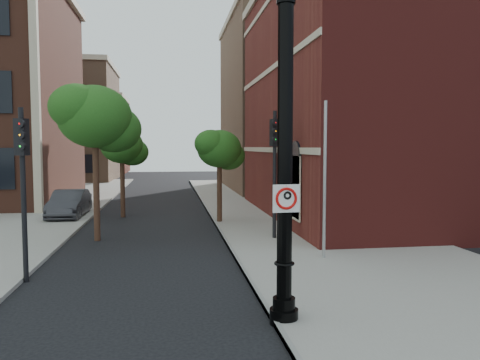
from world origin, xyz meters
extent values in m
plane|color=black|center=(0.00, 0.00, 0.00)|extent=(120.00, 120.00, 0.00)
cube|color=gray|center=(6.00, 10.00, 0.06)|extent=(8.00, 60.00, 0.12)
cube|color=gray|center=(-9.00, 18.00, 0.06)|extent=(10.00, 50.00, 0.12)
cube|color=gray|center=(2.05, 10.00, 0.07)|extent=(0.10, 60.00, 0.14)
cube|color=maroon|center=(16.00, 14.00, 6.00)|extent=(22.00, 16.00, 12.00)
cube|color=black|center=(4.96, 9.00, 2.00)|extent=(0.08, 1.40, 2.40)
cube|color=#C1B295|center=(4.97, 14.00, 3.50)|extent=(0.06, 16.00, 0.25)
cube|color=#C1B295|center=(4.97, 14.00, 7.50)|extent=(0.06, 16.00, 0.25)
cube|color=#C1B295|center=(-7.00, 17.00, 7.00)|extent=(0.40, 0.40, 14.00)
cube|color=#8C674C|center=(-12.00, 44.00, 6.00)|extent=(12.00, 12.00, 12.00)
cube|color=maroon|center=(-12.00, 58.00, 5.00)|extent=(12.00, 12.00, 10.00)
cube|color=#8C674C|center=(16.00, 30.00, 7.00)|extent=(22.00, 14.00, 14.00)
cylinder|color=black|center=(2.25, -0.04, 0.16)|extent=(0.59, 0.59, 0.32)
cylinder|color=black|center=(2.25, -0.04, 0.42)|extent=(0.47, 0.47, 0.26)
cylinder|color=black|center=(2.25, -0.04, 3.39)|extent=(0.32, 0.32, 6.14)
torus|color=black|center=(2.25, -0.04, 1.27)|extent=(0.42, 0.42, 0.06)
cylinder|color=black|center=(2.25, -0.04, 6.55)|extent=(0.38, 0.38, 0.16)
cube|color=white|center=(2.24, -0.21, 2.63)|extent=(0.56, 0.06, 0.56)
cube|color=black|center=(2.24, -0.21, 2.89)|extent=(0.56, 0.04, 0.05)
cube|color=black|center=(2.24, -0.21, 2.37)|extent=(0.56, 0.04, 0.05)
cube|color=black|center=(1.98, -0.23, 2.63)|extent=(0.05, 0.01, 0.56)
cube|color=black|center=(2.50, -0.20, 2.63)|extent=(0.05, 0.01, 0.56)
torus|color=red|center=(2.24, -0.21, 2.63)|extent=(0.45, 0.09, 0.45)
cube|color=red|center=(2.24, -0.21, 2.63)|extent=(0.32, 0.03, 0.32)
cube|color=black|center=(2.19, -0.22, 2.63)|extent=(0.05, 0.01, 0.26)
torus|color=black|center=(2.26, -0.21, 2.69)|extent=(0.18, 0.06, 0.17)
cylinder|color=black|center=(2.24, -0.21, 2.88)|extent=(0.03, 0.02, 0.03)
imported|color=#2D2C31|center=(-5.16, 15.70, 0.72)|extent=(1.55, 4.38, 1.44)
cylinder|color=black|center=(-3.93, 3.95, 2.35)|extent=(0.14, 0.14, 4.70)
cube|color=black|center=(-3.93, 3.95, 3.91)|extent=(0.36, 0.35, 0.98)
sphere|color=#E50505|center=(-3.89, 3.80, 4.26)|extent=(0.18, 0.18, 0.18)
sphere|color=#FF8C00|center=(-3.89, 3.80, 3.96)|extent=(0.18, 0.18, 0.18)
sphere|color=#00E519|center=(-3.89, 3.80, 3.67)|extent=(0.18, 0.18, 0.18)
cylinder|color=black|center=(3.96, 8.37, 2.52)|extent=(0.15, 0.15, 5.03)
cube|color=black|center=(3.96, 8.37, 4.19)|extent=(0.38, 0.36, 1.05)
sphere|color=#E50505|center=(3.91, 8.21, 4.56)|extent=(0.19, 0.19, 0.19)
sphere|color=#FF8C00|center=(3.91, 8.21, 4.25)|extent=(0.19, 0.19, 0.19)
sphere|color=#00E519|center=(3.91, 8.21, 3.93)|extent=(0.19, 0.19, 0.19)
cylinder|color=#999999|center=(4.80, 4.95, 2.55)|extent=(0.10, 0.10, 5.10)
cylinder|color=black|center=(-2.87, 9.44, 2.24)|extent=(0.24, 0.24, 4.49)
ellipsoid|color=#1C4D14|center=(-2.87, 9.44, 4.81)|extent=(2.82, 2.82, 2.40)
ellipsoid|color=#1C4D14|center=(-2.23, 9.95, 4.36)|extent=(2.18, 2.18, 1.85)
ellipsoid|color=#1C4D14|center=(-3.45, 9.06, 5.13)|extent=(2.05, 2.05, 1.74)
cylinder|color=black|center=(-2.47, 15.54, 1.74)|extent=(0.24, 0.24, 3.48)
ellipsoid|color=#1C4D14|center=(-2.47, 15.54, 3.72)|extent=(2.18, 2.18, 1.86)
ellipsoid|color=#1C4D14|center=(-1.98, 15.94, 3.38)|extent=(1.69, 1.69, 1.43)
ellipsoid|color=#1C4D14|center=(-2.92, 15.24, 3.97)|extent=(1.59, 1.59, 1.35)
cylinder|color=black|center=(2.27, 12.68, 1.66)|extent=(0.24, 0.24, 3.32)
ellipsoid|color=#1C4D14|center=(2.27, 12.68, 3.56)|extent=(2.09, 2.09, 1.78)
ellipsoid|color=#1C4D14|center=(2.75, 13.06, 3.23)|extent=(1.61, 1.61, 1.37)
ellipsoid|color=#1C4D14|center=(1.84, 12.40, 3.80)|extent=(1.52, 1.52, 1.29)
camera|label=1|loc=(-0.06, -9.22, 3.66)|focal=35.00mm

